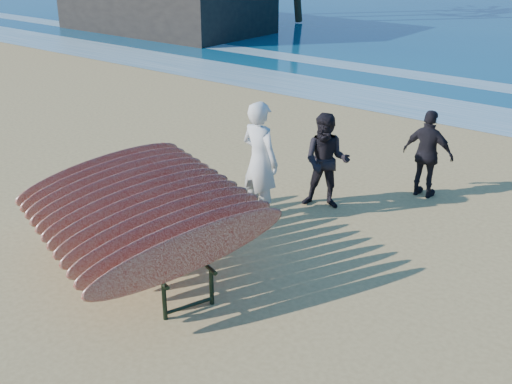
% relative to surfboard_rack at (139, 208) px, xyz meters
% --- Properties ---
extents(ground, '(120.00, 120.00, 0.00)m').
position_rel_surfboard_rack_xyz_m(ground, '(1.05, 0.49, -0.86)').
color(ground, tan).
rests_on(ground, ground).
extents(foam_near, '(160.00, 160.00, 0.00)m').
position_rel_surfboard_rack_xyz_m(foam_near, '(1.05, 10.49, -0.85)').
color(foam_near, white).
rests_on(foam_near, ground).
extents(surfboard_rack, '(3.92, 3.68, 1.35)m').
position_rel_surfboard_rack_xyz_m(surfboard_rack, '(0.00, 0.00, 0.00)').
color(surfboard_rack, black).
rests_on(surfboard_rack, ground).
extents(person_white, '(0.78, 0.56, 1.97)m').
position_rel_surfboard_rack_xyz_m(person_white, '(0.37, 2.26, 0.13)').
color(person_white, silver).
rests_on(person_white, ground).
extents(person_dark_a, '(0.99, 0.90, 1.64)m').
position_rel_surfboard_rack_xyz_m(person_dark_a, '(0.96, 3.32, -0.04)').
color(person_dark_a, black).
rests_on(person_dark_a, ground).
extents(person_dark_b, '(0.93, 0.40, 1.57)m').
position_rel_surfboard_rack_xyz_m(person_dark_b, '(2.10, 4.82, -0.08)').
color(person_dark_b, black).
rests_on(person_dark_b, ground).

